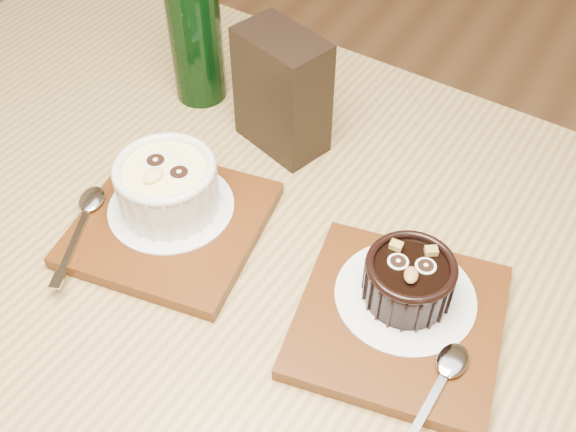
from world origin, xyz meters
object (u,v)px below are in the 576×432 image
at_px(ramekin_white, 167,184).
at_px(condiment_stand, 282,92).
at_px(tray_left, 171,224).
at_px(green_bottle, 195,30).
at_px(tray_right, 399,321).
at_px(ramekin_dark, 409,278).
at_px(table, 241,331).

bearing_deg(ramekin_white, condiment_stand, 81.16).
relative_size(tray_left, green_bottle, 0.77).
bearing_deg(ramekin_white, tray_right, 2.99).
bearing_deg(condiment_stand, ramekin_white, -103.11).
bearing_deg(tray_left, ramekin_white, 121.26).
distance_m(tray_left, condiment_stand, 0.19).
xyz_separation_m(tray_left, tray_right, (0.25, 0.01, 0.00)).
xyz_separation_m(ramekin_white, tray_right, (0.26, -0.01, -0.04)).
height_order(tray_left, ramekin_white, ramekin_white).
relative_size(tray_left, ramekin_white, 1.76).
bearing_deg(ramekin_white, green_bottle, 120.95).
height_order(ramekin_dark, condiment_stand, condiment_stand).
xyz_separation_m(tray_right, condiment_stand, (-0.22, 0.17, 0.06)).
bearing_deg(green_bottle, ramekin_dark, -26.34).
relative_size(table, green_bottle, 5.30).
bearing_deg(tray_right, ramekin_dark, 100.88).
xyz_separation_m(table, tray_right, (0.16, 0.03, 0.10)).
xyz_separation_m(ramekin_dark, condiment_stand, (-0.22, 0.15, 0.03)).
distance_m(ramekin_dark, green_bottle, 0.39).
xyz_separation_m(ramekin_white, condiment_stand, (0.04, 0.16, 0.02)).
relative_size(tray_right, green_bottle, 0.77).
distance_m(table, ramekin_dark, 0.21).
bearing_deg(ramekin_white, table, -15.07).
bearing_deg(tray_right, tray_left, -178.05).
xyz_separation_m(table, ramekin_dark, (0.15, 0.05, 0.13)).
height_order(table, green_bottle, green_bottle).
bearing_deg(tray_right, green_bottle, 151.09).
bearing_deg(table, tray_left, 166.99).
bearing_deg(table, tray_right, 10.98).
bearing_deg(tray_right, condiment_stand, 142.64).
height_order(ramekin_dark, green_bottle, green_bottle).
distance_m(table, green_bottle, 0.35).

